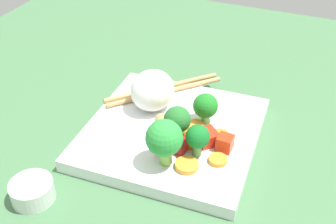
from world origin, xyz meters
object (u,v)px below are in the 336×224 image
object	(u,v)px
carrot_slice_0	(182,128)
broccoli_floret_0	(205,106)
sauce_cup	(32,191)
square_plate	(172,133)
chopstick_pair	(164,90)
rice_mound	(152,90)

from	to	relation	value
carrot_slice_0	broccoli_floret_0	bearing A→B (deg)	-37.50
broccoli_floret_0	sauce_cup	xyz separation A→B (cm)	(-21.47, 15.64, -3.37)
square_plate	carrot_slice_0	world-z (taller)	carrot_slice_0
broccoli_floret_0	chopstick_pair	bearing A→B (deg)	60.45
square_plate	rice_mound	xyz separation A→B (cm)	(3.61, 4.82, 4.20)
broccoli_floret_0	sauce_cup	world-z (taller)	broccoli_floret_0
rice_mound	broccoli_floret_0	size ratio (longest dim) A/B	1.48
carrot_slice_0	rice_mound	bearing A→B (deg)	61.67
rice_mound	chopstick_pair	bearing A→B (deg)	2.46
square_plate	broccoli_floret_0	bearing A→B (deg)	-49.34
broccoli_floret_0	chopstick_pair	distance (cm)	10.54
sauce_cup	chopstick_pair	bearing A→B (deg)	-14.17
rice_mound	chopstick_pair	xyz separation A→B (cm)	(4.83, 0.21, -2.81)
rice_mound	broccoli_floret_0	distance (cm)	8.75
broccoli_floret_0	chopstick_pair	world-z (taller)	broccoli_floret_0
sauce_cup	broccoli_floret_0	bearing A→B (deg)	-36.07
rice_mound	carrot_slice_0	bearing A→B (deg)	-118.33
broccoli_floret_0	sauce_cup	bearing A→B (deg)	143.93
broccoli_floret_0	chopstick_pair	xyz separation A→B (cm)	(5.07, 8.94, -2.32)
square_plate	sauce_cup	xyz separation A→B (cm)	(-18.10, 11.72, 0.35)
square_plate	chopstick_pair	xyz separation A→B (cm)	(8.43, 5.02, 1.40)
carrot_slice_0	chopstick_pair	bearing A→B (deg)	38.38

